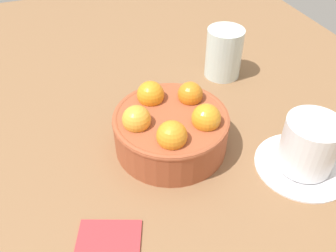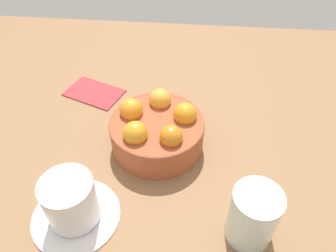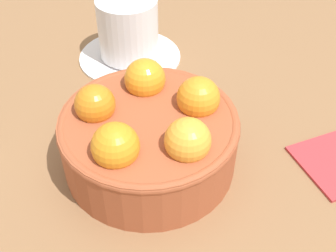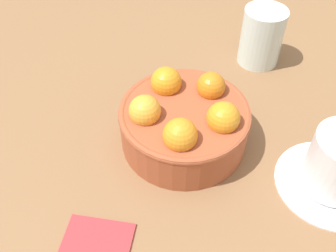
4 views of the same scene
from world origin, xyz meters
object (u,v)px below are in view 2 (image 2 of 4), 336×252
at_px(water_glass, 253,216).
at_px(folded_napkin, 94,92).
at_px(terracotta_bowl, 157,130).
at_px(coffee_cup, 72,203).

height_order(water_glass, folded_napkin, water_glass).
bearing_deg(folded_napkin, terracotta_bowl, -41.14).
distance_m(coffee_cup, folded_napkin, 0.31).
bearing_deg(water_glass, folded_napkin, 135.92).
relative_size(terracotta_bowl, coffee_cup, 1.26).
distance_m(terracotta_bowl, folded_napkin, 0.22).
relative_size(terracotta_bowl, folded_napkin, 1.40).
xyz_separation_m(terracotta_bowl, coffee_cup, (-0.11, -0.16, -0.00)).
height_order(coffee_cup, folded_napkin, coffee_cup).
height_order(terracotta_bowl, folded_napkin, terracotta_bowl).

